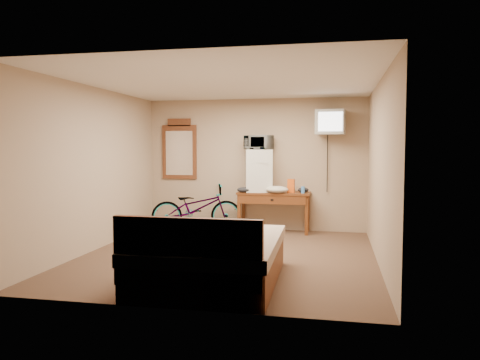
{
  "coord_description": "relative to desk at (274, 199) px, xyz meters",
  "views": [
    {
      "loc": [
        1.51,
        -6.55,
        1.58
      ],
      "look_at": [
        0.03,
        0.72,
        1.06
      ],
      "focal_mm": 35.0,
      "sensor_mm": 36.0,
      "label": 1
    }
  ],
  "objects": [
    {
      "name": "snack_bag",
      "position": [
        0.32,
        0.0,
        0.25
      ],
      "size": [
        0.13,
        0.09,
        0.25
      ],
      "primitive_type": "cube",
      "rotation": [
        0.0,
        0.0,
        -0.15
      ],
      "color": "#E25614",
      "rests_on": "desk"
    },
    {
      "name": "bicycle",
      "position": [
        -1.45,
        -0.14,
        -0.19
      ],
      "size": [
        1.78,
        1.1,
        0.89
      ],
      "primitive_type": "imported",
      "rotation": [
        0.0,
        0.0,
        1.9
      ],
      "color": "black",
      "rests_on": "floor"
    },
    {
      "name": "cloth_cream",
      "position": [
        0.08,
        -0.13,
        0.18
      ],
      "size": [
        0.41,
        0.32,
        0.13
      ],
      "primitive_type": "ellipsoid",
      "color": "silver",
      "rests_on": "desk"
    },
    {
      "name": "wall_mirror",
      "position": [
        -1.92,
        0.27,
        0.9
      ],
      "size": [
        0.7,
        0.04,
        1.18
      ],
      "color": "brown",
      "rests_on": "room"
    },
    {
      "name": "cloth_dark_b",
      "position": [
        0.54,
        0.08,
        0.17
      ],
      "size": [
        0.2,
        0.16,
        0.09
      ],
      "primitive_type": "ellipsoid",
      "color": "black",
      "rests_on": "desk"
    },
    {
      "name": "bed",
      "position": [
        -0.3,
        -3.37,
        -0.33
      ],
      "size": [
        1.59,
        2.08,
        0.9
      ],
      "color": "brown",
      "rests_on": "floor"
    },
    {
      "name": "microwave",
      "position": [
        -0.29,
        0.05,
        1.04
      ],
      "size": [
        0.55,
        0.45,
        0.27
      ],
      "primitive_type": "imported",
      "rotation": [
        0.0,
        0.0,
        -0.3
      ],
      "color": "silver",
      "rests_on": "mini_fridge"
    },
    {
      "name": "room",
      "position": [
        -0.4,
        -2.0,
        0.62
      ],
      "size": [
        4.6,
        4.64,
        2.5
      ],
      "color": "brown",
      "rests_on": "ground"
    },
    {
      "name": "blue_cup",
      "position": [
        0.54,
        -0.07,
        0.18
      ],
      "size": [
        0.07,
        0.07,
        0.12
      ],
      "primitive_type": "cylinder",
      "color": "#3F81D8",
      "rests_on": "desk"
    },
    {
      "name": "mini_fridge",
      "position": [
        -0.29,
        0.05,
        0.52
      ],
      "size": [
        0.57,
        0.55,
        0.79
      ],
      "color": "silver",
      "rests_on": "desk"
    },
    {
      "name": "desk",
      "position": [
        0.0,
        0.0,
        0.0
      ],
      "size": [
        1.34,
        0.53,
        0.75
      ],
      "color": "brown",
      "rests_on": "floor"
    },
    {
      "name": "crt_television",
      "position": [
        1.02,
        0.02,
        1.4
      ],
      "size": [
        0.54,
        0.61,
        0.44
      ],
      "color": "black",
      "rests_on": "room"
    },
    {
      "name": "cloth_dark_a",
      "position": [
        -0.53,
        -0.15,
        0.17
      ],
      "size": [
        0.27,
        0.2,
        0.1
      ],
      "primitive_type": "ellipsoid",
      "color": "black",
      "rests_on": "desk"
    }
  ]
}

